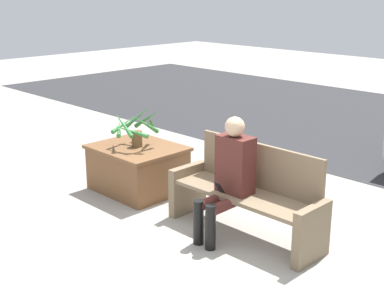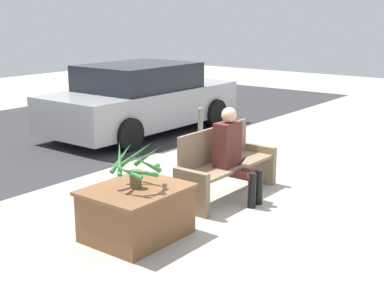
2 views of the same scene
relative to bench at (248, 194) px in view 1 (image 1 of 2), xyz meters
The scene contains 5 objects.
ground_plane 0.66m from the bench, 101.96° to the right, with size 30.00×30.00×0.00m, color #9E998E.
bench is the anchor object (origin of this frame).
person_seated 0.32m from the bench, 115.56° to the right, with size 0.36×0.61×1.24m.
planter_box 1.75m from the bench, behind, with size 1.07×0.90×0.57m.
potted_plant 1.80m from the bench, behind, with size 0.63×0.60×0.50m.
Camera 1 is at (3.31, -3.52, 2.45)m, focal length 50.00 mm.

